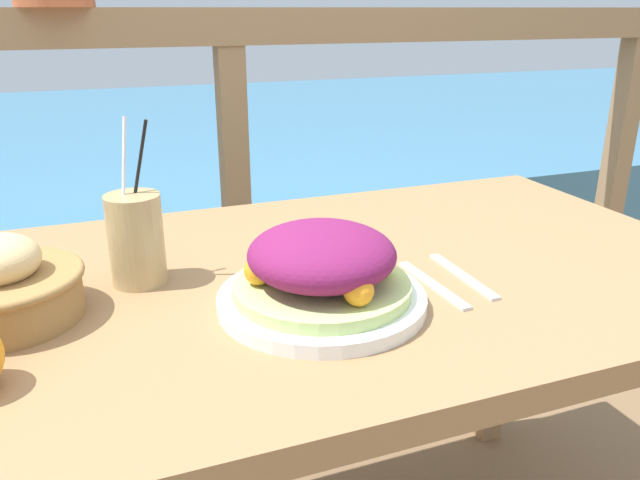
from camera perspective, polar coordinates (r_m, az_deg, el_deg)
name	(u,v)px	position (r m, az deg, el deg)	size (l,w,h in m)	color
patio_table	(345,317)	(1.06, 2.32, -7.04)	(1.27, 0.78, 0.73)	#997047
railing_fence	(232,122)	(1.70, -8.02, 10.64)	(2.80, 0.08, 1.12)	#937551
sea_backdrop	(148,156)	(4.25, -15.43, 7.42)	(12.00, 4.00, 0.43)	teal
salad_plate	(322,273)	(0.86, 0.18, -3.00)	(0.29, 0.29, 0.12)	white
drink_glass	(136,239)	(0.97, -16.46, 0.09)	(0.08, 0.08, 0.25)	tan
bread_basket	(2,287)	(0.93, -27.06, -3.86)	(0.21, 0.21, 0.12)	olive
fork	(433,285)	(0.96, 10.26, -4.03)	(0.02, 0.18, 0.00)	silver
knife	(463,276)	(1.00, 12.90, -3.20)	(0.02, 0.18, 0.00)	silver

